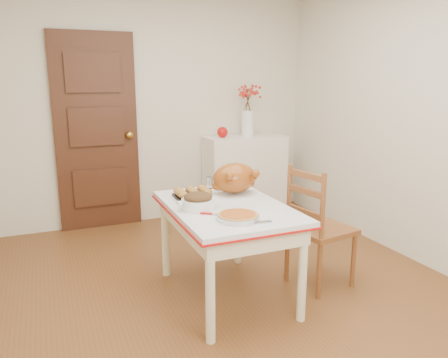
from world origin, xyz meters
name	(u,v)px	position (x,y,z in m)	size (l,w,h in m)	color
floor	(232,293)	(0.00, 0.00, 0.00)	(3.50, 4.00, 0.00)	brown
wall_back	(160,110)	(0.00, 2.00, 1.25)	(3.50, 0.00, 2.50)	beige
wall_right	(422,119)	(1.75, 0.00, 1.25)	(0.00, 4.00, 2.50)	beige
door_back	(97,133)	(-0.70, 1.97, 1.03)	(0.85, 0.06, 2.06)	#3C1E10
sideboard	(245,175)	(0.94, 1.78, 0.47)	(0.93, 0.42, 0.93)	white
kitchen_table	(227,251)	(-0.05, -0.01, 0.35)	(0.81, 1.18, 0.70)	white
chair_oak	(321,226)	(0.70, -0.12, 0.47)	(0.42, 0.42, 0.95)	brown
berry_vase	(248,110)	(0.98, 1.78, 1.24)	(0.32, 0.32, 0.61)	white
apple	(222,132)	(0.66, 1.78, 1.00)	(0.12, 0.12, 0.12)	#BD0E0A
turkey_platter	(235,180)	(0.10, 0.19, 0.83)	(0.40, 0.32, 0.25)	#A04710
pumpkin_pie	(238,216)	(-0.12, -0.35, 0.73)	(0.27, 0.27, 0.06)	#B2521C
stuffing_dish	(198,201)	(-0.27, -0.03, 0.76)	(0.29, 0.23, 0.11)	#3F2615
rolls_tray	(193,193)	(-0.21, 0.28, 0.74)	(0.27, 0.21, 0.07)	#B47732
pie_server	(256,222)	(-0.04, -0.45, 0.71)	(0.21, 0.06, 0.01)	silver
carving_knife	(217,214)	(-0.20, -0.20, 0.71)	(0.23, 0.05, 0.01)	silver
drinking_glass	(209,183)	(0.01, 0.49, 0.75)	(0.06, 0.06, 0.10)	white
shaker_pair	(243,182)	(0.27, 0.41, 0.75)	(0.10, 0.04, 0.10)	white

